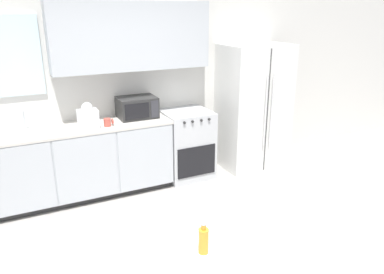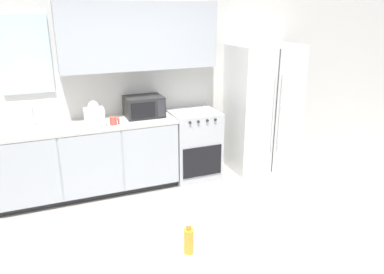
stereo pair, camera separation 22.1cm
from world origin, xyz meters
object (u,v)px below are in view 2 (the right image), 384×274
Objects in this scene: oven_range at (193,144)px; drink_bottle at (189,240)px; refrigerator at (262,108)px; coffee_mug at (114,121)px; microwave at (144,106)px.

drink_bottle is (-1.09, -2.58, 0.40)m from oven_range.
refrigerator is at bearing 50.17° from drink_bottle.
drink_bottle is at bearing -90.44° from coffee_mug.
oven_range is 1.12m from refrigerator.
refrigerator is 15.64× the size of coffee_mug.
oven_range is 1.18m from coffee_mug.
drink_bottle reaches higher than oven_range.
coffee_mug is at bearing -173.50° from oven_range.
coffee_mug is (-0.43, -0.21, -0.08)m from microwave.
coffee_mug is at bearing -177.53° from refrigerator.
microwave is 2.72m from drink_bottle.
oven_range is at bearing 178.27° from refrigerator.
microwave is (-1.68, 0.12, 0.15)m from refrigerator.
drink_bottle is at bearing -129.83° from refrigerator.
oven_range is 4.21× the size of drink_bottle.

